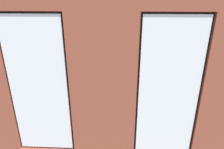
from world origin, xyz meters
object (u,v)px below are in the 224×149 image
couch_by_window (69,135)px  potted_plant_foreground_right (58,59)px  table_plant_small (128,83)px  potted_plant_near_tv (25,96)px  couch_left (187,92)px  coffee_table (114,92)px  remote_black (117,92)px  potted_plant_beside_window_right (1,118)px  candle_jar (99,90)px  tv_flatscreen (22,75)px  potted_plant_by_left_couch (164,73)px  media_console (26,94)px  cup_ceramic (108,87)px  remote_gray (114,90)px

couch_by_window → potted_plant_foreground_right: potted_plant_foreground_right is taller
table_plant_small → potted_plant_near_tv: size_ratio=0.21×
couch_left → coffee_table: 2.10m
table_plant_small → couch_by_window: bearing=58.9°
remote_black → table_plant_small: bearing=-132.0°
remote_black → potted_plant_beside_window_right: size_ratio=0.12×
candle_jar → tv_flatscreen: (2.15, -0.18, 0.31)m
potted_plant_beside_window_right → potted_plant_by_left_couch: 5.09m
potted_plant_near_tv → potted_plant_beside_window_right: 0.93m
couch_by_window → candle_jar: 1.76m
couch_left → potted_plant_near_tv: 4.29m
tv_flatscreen → potted_plant_beside_window_right: potted_plant_beside_window_right is taller
media_console → potted_plant_foreground_right: size_ratio=1.36×
potted_plant_foreground_right → potted_plant_near_tv: bearing=94.3°
potted_plant_near_tv → potted_plant_foreground_right: size_ratio=1.43×
cup_ceramic → coffee_table: bearing=147.5°
couch_by_window → potted_plant_near_tv: bearing=-34.8°
potted_plant_foreground_right → remote_gray: bearing=134.6°
tv_flatscreen → potted_plant_foreground_right: (-0.30, -2.25, -0.24)m
coffee_table → remote_gray: (0.00, 0.00, 0.06)m
remote_gray → potted_plant_by_left_couch: size_ratio=0.28×
potted_plant_beside_window_right → potted_plant_by_left_couch: size_ratio=2.27×
coffee_table → potted_plant_near_tv: potted_plant_near_tv is taller
potted_plant_beside_window_right → potted_plant_by_left_couch: bearing=-137.3°
table_plant_small → potted_plant_near_tv: bearing=25.9°
coffee_table → potted_plant_foreground_right: potted_plant_foreground_right is taller
remote_black → potted_plant_foreground_right: size_ratio=0.19×
tv_flatscreen → potted_plant_by_left_couch: (-4.26, -1.45, -0.42)m
candle_jar → media_console: 2.18m
cup_ceramic → candle_jar: size_ratio=0.81×
potted_plant_beside_window_right → cup_ceramic: bearing=-132.4°
couch_by_window → candle_jar: size_ratio=17.31×
couch_left → potted_plant_foreground_right: (4.36, -2.12, 0.23)m
couch_left → potted_plant_by_left_couch: 1.38m
remote_gray → potted_plant_beside_window_right: size_ratio=0.12×
couch_left → media_console: 4.66m
remote_gray → tv_flatscreen: size_ratio=0.18×
media_console → potted_plant_near_tv: bearing=117.6°
remote_gray → media_console: bearing=-6.3°
coffee_table → remote_gray: remote_gray is taller
candle_jar → potted_plant_near_tv: potted_plant_near_tv is taller
candle_jar → potted_plant_foreground_right: (1.85, -2.43, 0.07)m
candle_jar → potted_plant_foreground_right: size_ratio=0.13×
couch_left → media_console: couch_left is taller
couch_left → potted_plant_by_left_couch: bearing=-161.9°
potted_plant_beside_window_right → coffee_table: bearing=-136.5°
couch_left → couch_by_window: bearing=-54.0°
couch_by_window → potted_plant_beside_window_right: 1.30m
couch_left → cup_ceramic: 2.27m
candle_jar → table_plant_small: 0.85m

